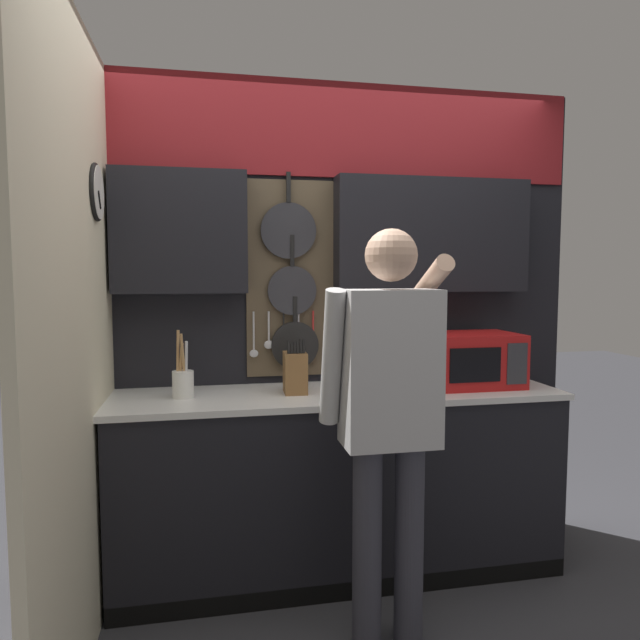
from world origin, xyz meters
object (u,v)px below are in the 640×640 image
Objects in this scene: knife_block at (295,372)px; person at (389,400)px; utensil_crock at (183,381)px; microwave at (469,359)px.

person is (0.29, -0.59, -0.02)m from knife_block.
person reaches higher than knife_block.
knife_block is 0.54m from utensil_crock.
microwave is at bearing 42.77° from person.
utensil_crock is at bearing 179.82° from knife_block.
microwave is 0.29× the size of person.
person is at bearing -63.83° from knife_block.
microwave reaches higher than knife_block.
utensil_crock reaches higher than microwave.
microwave is 0.93m from knife_block.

